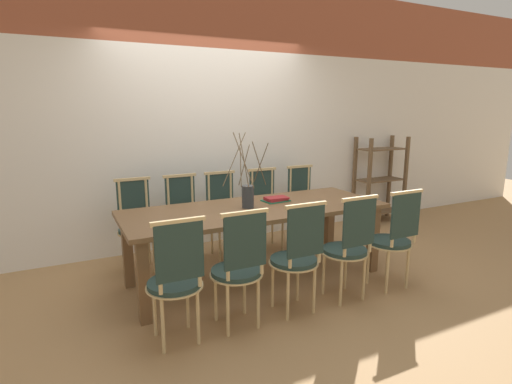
# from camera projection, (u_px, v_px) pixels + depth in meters

# --- Properties ---
(ground_plane) EXTENTS (16.00, 16.00, 0.00)m
(ground_plane) POSITION_uv_depth(u_px,v_px,m) (256.00, 278.00, 4.03)
(ground_plane) COLOR #A87F51
(wall_rear) EXTENTS (12.00, 0.06, 3.20)m
(wall_rear) POSITION_uv_depth(u_px,v_px,m) (208.00, 115.00, 4.83)
(wall_rear) COLOR white
(wall_rear) RESTS_ON ground_plane
(dining_table) EXTENTS (2.55, 0.96, 0.74)m
(dining_table) POSITION_uv_depth(u_px,v_px,m) (256.00, 216.00, 3.89)
(dining_table) COLOR brown
(dining_table) RESTS_ON ground_plane
(chair_near_leftend) EXTENTS (0.41, 0.41, 0.97)m
(chair_near_leftend) POSITION_uv_depth(u_px,v_px,m) (176.00, 277.00, 2.80)
(chair_near_leftend) COLOR #233833
(chair_near_leftend) RESTS_ON ground_plane
(chair_near_left) EXTENTS (0.41, 0.41, 0.97)m
(chair_near_left) POSITION_uv_depth(u_px,v_px,m) (239.00, 265.00, 3.01)
(chair_near_left) COLOR #233833
(chair_near_left) RESTS_ON ground_plane
(chair_near_center) EXTENTS (0.41, 0.41, 0.97)m
(chair_near_center) POSITION_uv_depth(u_px,v_px,m) (297.00, 254.00, 3.24)
(chair_near_center) COLOR #233833
(chair_near_center) RESTS_ON ground_plane
(chair_near_right) EXTENTS (0.41, 0.41, 0.97)m
(chair_near_right) POSITION_uv_depth(u_px,v_px,m) (349.00, 245.00, 3.47)
(chair_near_right) COLOR #233833
(chair_near_right) RESTS_ON ground_plane
(chair_near_rightend) EXTENTS (0.41, 0.41, 0.97)m
(chair_near_rightend) POSITION_uv_depth(u_px,v_px,m) (394.00, 236.00, 3.70)
(chair_near_rightend) COLOR #233833
(chair_near_rightend) RESTS_ON ground_plane
(chair_far_leftend) EXTENTS (0.41, 0.41, 0.97)m
(chair_far_leftend) POSITION_uv_depth(u_px,v_px,m) (137.00, 222.00, 4.16)
(chair_far_leftend) COLOR #233833
(chair_far_leftend) RESTS_ON ground_plane
(chair_far_left) EXTENTS (0.41, 0.41, 0.97)m
(chair_far_left) POSITION_uv_depth(u_px,v_px,m) (184.00, 216.00, 4.38)
(chair_far_left) COLOR #233833
(chair_far_left) RESTS_ON ground_plane
(chair_far_center) EXTENTS (0.41, 0.41, 0.97)m
(chair_far_center) POSITION_uv_depth(u_px,v_px,m) (224.00, 211.00, 4.58)
(chair_far_center) COLOR #233833
(chair_far_center) RESTS_ON ground_plane
(chair_far_right) EXTENTS (0.41, 0.41, 0.97)m
(chair_far_right) POSITION_uv_depth(u_px,v_px,m) (266.00, 206.00, 4.82)
(chair_far_right) COLOR #233833
(chair_far_right) RESTS_ON ground_plane
(chair_far_rightend) EXTENTS (0.41, 0.41, 0.97)m
(chair_far_rightend) POSITION_uv_depth(u_px,v_px,m) (304.00, 202.00, 5.06)
(chair_far_rightend) COLOR #233833
(chair_far_rightend) RESTS_ON ground_plane
(vase_centerpiece) EXTENTS (0.41, 0.41, 0.73)m
(vase_centerpiece) POSITION_uv_depth(u_px,v_px,m) (248.00, 194.00, 3.83)
(vase_centerpiece) COLOR #33383D
(vase_centerpiece) RESTS_ON dining_table
(book_stack) EXTENTS (0.28, 0.21, 0.05)m
(book_stack) POSITION_uv_depth(u_px,v_px,m) (276.00, 199.00, 4.11)
(book_stack) COLOR #1E6B4C
(book_stack) RESTS_ON dining_table
(shelving_rack) EXTENTS (0.75, 0.36, 1.27)m
(shelving_rack) POSITION_uv_depth(u_px,v_px,m) (380.00, 180.00, 5.94)
(shelving_rack) COLOR brown
(shelving_rack) RESTS_ON ground_plane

